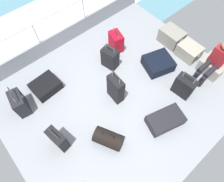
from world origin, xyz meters
name	(u,v)px	position (x,y,z in m)	size (l,w,h in m)	color
ground_plane	(119,94)	(0.00, 0.00, -0.03)	(4.40, 5.20, 0.06)	gray
gunwale_port	(65,36)	(-2.17, 0.00, 0.23)	(0.06, 5.20, 0.45)	gray
railing_port	(60,19)	(-2.17, 0.00, 0.78)	(0.04, 4.20, 1.02)	silver
sea_wake	(43,24)	(-3.60, 0.00, -0.34)	(12.00, 12.00, 0.01)	#598C9E
cargo_crate_0	(171,37)	(-0.30, 2.15, 0.20)	(0.64, 0.45, 0.40)	gray
cargo_crate_1	(189,51)	(0.32, 2.12, 0.18)	(0.59, 0.45, 0.35)	#9E9989
cargo_crate_2	(212,66)	(1.00, 2.16, 0.18)	(0.59, 0.48, 0.35)	#9E9989
passenger_seated	(215,61)	(1.00, 1.99, 0.54)	(0.34, 0.66, 1.05)	maroon
suitcase_0	(110,58)	(-0.77, 0.39, 0.28)	(0.44, 0.33, 0.69)	black
suitcase_1	(158,63)	(0.06, 1.26, 0.14)	(0.77, 0.81, 0.28)	black
suitcase_2	(165,120)	(1.17, 0.27, 0.12)	(0.64, 0.85, 0.24)	black
suitcase_3	(58,139)	(0.09, -1.69, 0.27)	(0.44, 0.26, 0.63)	black
suitcase_4	(184,86)	(0.93, 1.12, 0.27)	(0.47, 0.29, 0.71)	black
suitcase_5	(20,103)	(-1.11, -1.88, 0.26)	(0.49, 0.32, 0.74)	black
suitcase_6	(116,42)	(-1.10, 0.87, 0.26)	(0.45, 0.35, 0.61)	#B70C1E
suitcase_7	(116,89)	(0.01, -0.12, 0.36)	(0.41, 0.22, 0.91)	black
suitcase_8	(46,86)	(-1.22, -1.21, 0.12)	(0.56, 0.65, 0.24)	black
duffel_bag	(108,138)	(0.70, -0.92, 0.17)	(0.67, 0.55, 0.48)	black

